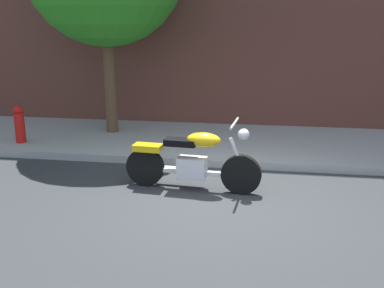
{
  "coord_description": "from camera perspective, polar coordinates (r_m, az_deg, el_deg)",
  "views": [
    {
      "loc": [
        0.47,
        -5.98,
        2.56
      ],
      "look_at": [
        -0.54,
        0.5,
        0.73
      ],
      "focal_mm": 42.23,
      "sensor_mm": 36.0,
      "label": 1
    }
  ],
  "objects": [
    {
      "name": "fire_hydrant",
      "position": [
        9.7,
        -20.91,
        2.0
      ],
      "size": [
        0.2,
        0.2,
        0.91
      ],
      "color": "red",
      "rests_on": "ground"
    },
    {
      "name": "ground_plane",
      "position": [
        6.52,
        4.01,
        -7.57
      ],
      "size": [
        60.0,
        60.0,
        0.0
      ],
      "primitive_type": "plane",
      "color": "#303335"
    },
    {
      "name": "motorcycle",
      "position": [
        6.9,
        -0.0,
        -2.17
      ],
      "size": [
        2.12,
        0.7,
        1.11
      ],
      "color": "black",
      "rests_on": "ground"
    },
    {
      "name": "sidewalk",
      "position": [
        9.38,
        5.64,
        0.1
      ],
      "size": [
        21.35,
        2.91,
        0.14
      ],
      "primitive_type": "cube",
      "color": "#A7A7A7",
      "rests_on": "ground"
    }
  ]
}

